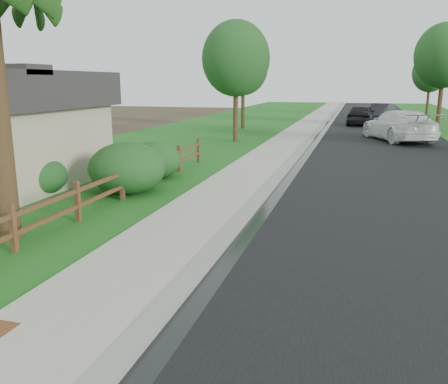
% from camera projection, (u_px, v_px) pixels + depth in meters
% --- Properties ---
extents(ground, '(120.00, 120.00, 0.00)m').
position_uv_depth(ground, '(99.00, 351.00, 6.41)').
color(ground, '#39301F').
extents(road, '(8.00, 90.00, 0.02)m').
position_uv_depth(road, '(376.00, 127.00, 38.00)').
color(road, black).
rests_on(road, ground).
extents(curb, '(0.40, 90.00, 0.12)m').
position_uv_depth(curb, '(323.00, 125.00, 39.10)').
color(curb, gray).
rests_on(curb, ground).
extents(wet_gutter, '(0.50, 90.00, 0.00)m').
position_uv_depth(wet_gutter, '(327.00, 126.00, 39.01)').
color(wet_gutter, black).
rests_on(wet_gutter, road).
extents(sidewalk, '(2.20, 90.00, 0.10)m').
position_uv_depth(sidewalk, '(307.00, 125.00, 39.44)').
color(sidewalk, '#A19C8D').
rests_on(sidewalk, ground).
extents(grass_strip, '(1.60, 90.00, 0.06)m').
position_uv_depth(grass_strip, '(284.00, 125.00, 39.95)').
color(grass_strip, '#174E16').
rests_on(grass_strip, ground).
extents(lawn_near, '(9.00, 90.00, 0.04)m').
position_uv_depth(lawn_near, '(225.00, 123.00, 41.32)').
color(lawn_near, '#174E16').
rests_on(lawn_near, ground).
extents(ranch_fence, '(0.12, 16.92, 1.10)m').
position_uv_depth(ranch_fence, '(102.00, 190.00, 13.21)').
color(ranch_fence, '#492B18').
rests_on(ranch_fence, ground).
extents(white_suv, '(4.66, 6.94, 1.87)m').
position_uv_depth(white_suv, '(399.00, 125.00, 28.94)').
color(white_suv, white).
rests_on(white_suv, road).
extents(dark_car_mid, '(2.49, 5.24, 1.73)m').
position_uv_depth(dark_car_mid, '(361.00, 114.00, 39.62)').
color(dark_car_mid, black).
rests_on(dark_car_mid, road).
extents(dark_car_far, '(2.94, 4.95, 1.54)m').
position_uv_depth(dark_car_far, '(380.00, 112.00, 44.78)').
color(dark_car_far, black).
rests_on(dark_car_far, road).
extents(boulder, '(1.15, 0.89, 0.74)m').
position_uv_depth(boulder, '(138.00, 178.00, 16.05)').
color(boulder, olive).
rests_on(boulder, ground).
extents(shrub_b, '(1.93, 1.93, 1.23)m').
position_uv_depth(shrub_b, '(39.00, 176.00, 15.09)').
color(shrub_b, '#19481D').
rests_on(shrub_b, ground).
extents(shrub_c, '(2.10, 2.10, 1.41)m').
position_uv_depth(shrub_c, '(154.00, 160.00, 17.66)').
color(shrub_c, '#19481D').
rests_on(shrub_c, ground).
extents(shrub_d, '(2.93, 2.93, 1.68)m').
position_uv_depth(shrub_d, '(127.00, 168.00, 15.26)').
color(shrub_d, '#19481D').
rests_on(shrub_d, ground).
extents(tree_near_left, '(3.98, 3.98, 7.06)m').
position_uv_depth(tree_near_left, '(236.00, 59.00, 27.58)').
color(tree_near_left, '#3A2718').
rests_on(tree_near_left, ground).
extents(tree_mid_left, '(3.69, 3.69, 6.60)m').
position_uv_depth(tree_mid_left, '(243.00, 68.00, 35.40)').
color(tree_mid_left, '#3A2718').
rests_on(tree_mid_left, ground).
extents(tree_mid_right, '(4.30, 4.30, 7.80)m').
position_uv_depth(tree_mid_right, '(445.00, 56.00, 34.72)').
color(tree_mid_right, '#3A2718').
rests_on(tree_mid_right, ground).
extents(tree_far_right, '(3.40, 3.40, 6.27)m').
position_uv_depth(tree_far_right, '(430.00, 73.00, 45.83)').
color(tree_far_right, '#3A2718').
rests_on(tree_far_right, ground).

